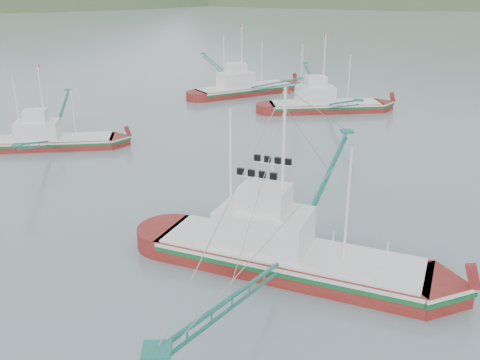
{
  "coord_description": "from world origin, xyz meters",
  "views": [
    {
      "loc": [
        -1.31,
        -30.43,
        17.12
      ],
      "look_at": [
        0.0,
        6.0,
        3.2
      ],
      "focal_mm": 40.0,
      "sensor_mm": 36.0,
      "label": 1
    }
  ],
  "objects_px": {
    "bg_boat_left": "(49,136)",
    "bg_boat_right": "(324,100)",
    "bg_boat_far": "(244,79)",
    "main_boat": "(288,233)"
  },
  "relations": [
    {
      "from": "bg_boat_left",
      "to": "bg_boat_far",
      "type": "relative_size",
      "value": 0.9
    },
    {
      "from": "bg_boat_far",
      "to": "bg_boat_right",
      "type": "height_order",
      "value": "bg_boat_far"
    },
    {
      "from": "bg_boat_left",
      "to": "bg_boat_right",
      "type": "relative_size",
      "value": 0.87
    },
    {
      "from": "bg_boat_left",
      "to": "bg_boat_far",
      "type": "distance_m",
      "value": 34.51
    },
    {
      "from": "main_boat",
      "to": "bg_boat_left",
      "type": "bearing_deg",
      "value": 155.28
    },
    {
      "from": "main_boat",
      "to": "bg_boat_far",
      "type": "height_order",
      "value": "main_boat"
    },
    {
      "from": "main_boat",
      "to": "bg_boat_left",
      "type": "xyz_separation_m",
      "value": [
        -22.24,
        26.21,
        -1.24
      ]
    },
    {
      "from": "bg_boat_left",
      "to": "bg_boat_right",
      "type": "height_order",
      "value": "bg_boat_right"
    },
    {
      "from": "main_boat",
      "to": "bg_boat_left",
      "type": "distance_m",
      "value": 34.4
    },
    {
      "from": "bg_boat_left",
      "to": "bg_boat_far",
      "type": "height_order",
      "value": "bg_boat_far"
    }
  ]
}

